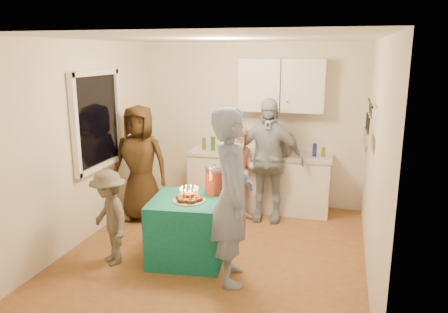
% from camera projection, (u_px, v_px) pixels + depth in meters
% --- Properties ---
extents(floor, '(4.00, 4.00, 0.00)m').
position_uv_depth(floor, '(217.00, 251.00, 5.50)').
color(floor, brown).
rests_on(floor, ground).
extents(ceiling, '(4.00, 4.00, 0.00)m').
position_uv_depth(ceiling, '(216.00, 38.00, 4.89)').
color(ceiling, white).
rests_on(ceiling, floor).
extents(back_wall, '(3.60, 3.60, 0.00)m').
position_uv_depth(back_wall, '(251.00, 125.00, 7.07)').
color(back_wall, silver).
rests_on(back_wall, floor).
extents(left_wall, '(4.00, 4.00, 0.00)m').
position_uv_depth(left_wall, '(83.00, 143.00, 5.66)').
color(left_wall, silver).
rests_on(left_wall, floor).
extents(right_wall, '(4.00, 4.00, 0.00)m').
position_uv_depth(right_wall, '(375.00, 161.00, 4.73)').
color(right_wall, silver).
rests_on(right_wall, floor).
extents(window_night, '(0.04, 1.00, 1.20)m').
position_uv_depth(window_night, '(96.00, 120.00, 5.87)').
color(window_night, black).
rests_on(window_night, left_wall).
extents(counter, '(2.20, 0.58, 0.86)m').
position_uv_depth(counter, '(259.00, 182.00, 6.94)').
color(counter, white).
rests_on(counter, floor).
extents(countertop, '(2.24, 0.62, 0.05)m').
position_uv_depth(countertop, '(259.00, 154.00, 6.83)').
color(countertop, beige).
rests_on(countertop, counter).
extents(upper_cabinet, '(1.30, 0.30, 0.80)m').
position_uv_depth(upper_cabinet, '(282.00, 85.00, 6.64)').
color(upper_cabinet, white).
rests_on(upper_cabinet, back_wall).
extents(pot_rack, '(0.12, 1.00, 0.60)m').
position_uv_depth(pot_rack, '(367.00, 123.00, 5.33)').
color(pot_rack, black).
rests_on(pot_rack, right_wall).
extents(microwave, '(0.53, 0.36, 0.29)m').
position_uv_depth(microwave, '(274.00, 144.00, 6.73)').
color(microwave, white).
rests_on(microwave, countertop).
extents(party_table, '(0.94, 0.94, 0.76)m').
position_uv_depth(party_table, '(188.00, 229.00, 5.23)').
color(party_table, '#0F655A').
rests_on(party_table, floor).
extents(donut_cake, '(0.38, 0.38, 0.18)m').
position_uv_depth(donut_cake, '(189.00, 194.00, 5.05)').
color(donut_cake, '#381C0C').
rests_on(donut_cake, party_table).
extents(punch_jar, '(0.22, 0.22, 0.34)m').
position_uv_depth(punch_jar, '(214.00, 180.00, 5.29)').
color(punch_jar, red).
rests_on(punch_jar, party_table).
extents(man_birthday, '(0.63, 0.80, 1.91)m').
position_uv_depth(man_birthday, '(232.00, 197.00, 4.62)').
color(man_birthday, '#7A8DB2').
rests_on(man_birthday, floor).
extents(woman_back_left, '(0.89, 0.62, 1.71)m').
position_uv_depth(woman_back_left, '(140.00, 163.00, 6.40)').
color(woman_back_left, '#503616').
rests_on(woman_back_left, floor).
extents(woman_back_center, '(0.81, 0.69, 1.44)m').
position_uv_depth(woman_back_center, '(240.00, 173.00, 6.41)').
color(woman_back_center, '#FB9C83').
rests_on(woman_back_center, floor).
extents(woman_back_right, '(1.08, 0.47, 1.82)m').
position_uv_depth(woman_back_right, '(267.00, 160.00, 6.36)').
color(woman_back_right, '#11263A').
rests_on(woman_back_right, floor).
extents(child_near_left, '(0.84, 0.80, 1.14)m').
position_uv_depth(child_near_left, '(109.00, 217.00, 5.08)').
color(child_near_left, '#4D453D').
rests_on(child_near_left, floor).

